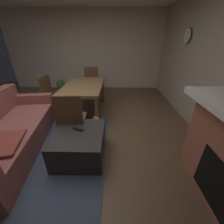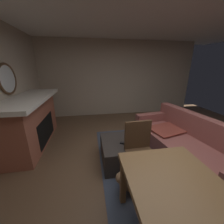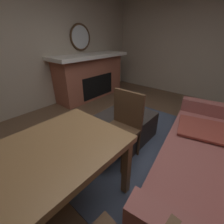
{
  "view_description": "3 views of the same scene",
  "coord_description": "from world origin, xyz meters",
  "px_view_note": "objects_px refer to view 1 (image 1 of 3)",
  "views": [
    {
      "loc": [
        -2.17,
        -0.99,
        1.67
      ],
      "look_at": [
        -0.17,
        -0.94,
        0.65
      ],
      "focal_mm": 22.4,
      "sensor_mm": 36.0,
      "label": 1
    },
    {
      "loc": [
        1.68,
        -0.98,
        1.75
      ],
      "look_at": [
        -0.4,
        -0.64,
        1.04
      ],
      "focal_mm": 21.71,
      "sensor_mm": 36.0,
      "label": 2
    },
    {
      "loc": [
        1.29,
        0.75,
        1.55
      ],
      "look_at": [
        0.14,
        -0.23,
        0.78
      ],
      "focal_mm": 24.1,
      "sensor_mm": 36.0,
      "label": 3
    }
  ],
  "objects_px": {
    "dining_table": "(84,88)",
    "dining_chair_east": "(92,81)",
    "dining_chair_west": "(71,116)",
    "couch": "(5,135)",
    "tv_remote": "(78,129)",
    "potted_plant": "(61,86)",
    "ottoman_coffee_table": "(80,144)",
    "small_dog": "(88,123)",
    "dining_chair_north": "(51,93)",
    "wall_clock": "(188,36)"
  },
  "relations": [
    {
      "from": "ottoman_coffee_table",
      "to": "dining_table",
      "type": "distance_m",
      "value": 1.61
    },
    {
      "from": "dining_chair_north",
      "to": "wall_clock",
      "type": "distance_m",
      "value": 3.45
    },
    {
      "from": "ottoman_coffee_table",
      "to": "small_dog",
      "type": "relative_size",
      "value": 1.49
    },
    {
      "from": "dining_chair_west",
      "to": "potted_plant",
      "type": "height_order",
      "value": "dining_chair_west"
    },
    {
      "from": "wall_clock",
      "to": "ottoman_coffee_table",
      "type": "bearing_deg",
      "value": 131.06
    },
    {
      "from": "dining_chair_east",
      "to": "couch",
      "type": "bearing_deg",
      "value": 158.41
    },
    {
      "from": "ottoman_coffee_table",
      "to": "dining_chair_east",
      "type": "xyz_separation_m",
      "value": [
        2.71,
        0.21,
        0.31
      ]
    },
    {
      "from": "couch",
      "to": "dining_table",
      "type": "relative_size",
      "value": 1.49
    },
    {
      "from": "tv_remote",
      "to": "potted_plant",
      "type": "distance_m",
      "value": 3.25
    },
    {
      "from": "tv_remote",
      "to": "couch",
      "type": "bearing_deg",
      "value": 114.46
    },
    {
      "from": "small_dog",
      "to": "wall_clock",
      "type": "bearing_deg",
      "value": -61.4
    },
    {
      "from": "small_dog",
      "to": "dining_table",
      "type": "bearing_deg",
      "value": 13.21
    },
    {
      "from": "couch",
      "to": "dining_chair_east",
      "type": "distance_m",
      "value": 2.82
    },
    {
      "from": "dining_chair_west",
      "to": "potted_plant",
      "type": "bearing_deg",
      "value": 23.26
    },
    {
      "from": "potted_plant",
      "to": "small_dog",
      "type": "distance_m",
      "value": 2.7
    },
    {
      "from": "tv_remote",
      "to": "potted_plant",
      "type": "height_order",
      "value": "same"
    },
    {
      "from": "ottoman_coffee_table",
      "to": "wall_clock",
      "type": "distance_m",
      "value": 3.26
    },
    {
      "from": "dining_table",
      "to": "dining_chair_north",
      "type": "height_order",
      "value": "dining_chair_north"
    },
    {
      "from": "couch",
      "to": "wall_clock",
      "type": "bearing_deg",
      "value": -62.36
    },
    {
      "from": "ottoman_coffee_table",
      "to": "potted_plant",
      "type": "bearing_deg",
      "value": 24.03
    },
    {
      "from": "couch",
      "to": "potted_plant",
      "type": "xyz_separation_m",
      "value": [
        2.94,
        0.11,
        -0.05
      ]
    },
    {
      "from": "tv_remote",
      "to": "wall_clock",
      "type": "xyz_separation_m",
      "value": [
        1.8,
        -2.19,
        1.32
      ]
    },
    {
      "from": "dining_table",
      "to": "potted_plant",
      "type": "xyz_separation_m",
      "value": [
        1.51,
        1.15,
        -0.41
      ]
    },
    {
      "from": "wall_clock",
      "to": "tv_remote",
      "type": "bearing_deg",
      "value": 129.49
    },
    {
      "from": "ottoman_coffee_table",
      "to": "tv_remote",
      "type": "height_order",
      "value": "tv_remote"
    },
    {
      "from": "dining_table",
      "to": "dining_chair_east",
      "type": "distance_m",
      "value": 1.19
    },
    {
      "from": "potted_plant",
      "to": "dining_chair_east",
      "type": "bearing_deg",
      "value": -105.99
    },
    {
      "from": "dining_chair_east",
      "to": "potted_plant",
      "type": "height_order",
      "value": "dining_chair_east"
    },
    {
      "from": "ottoman_coffee_table",
      "to": "dining_table",
      "type": "bearing_deg",
      "value": 7.6
    },
    {
      "from": "potted_plant",
      "to": "tv_remote",
      "type": "bearing_deg",
      "value": -155.75
    },
    {
      "from": "ottoman_coffee_table",
      "to": "potted_plant",
      "type": "height_order",
      "value": "potted_plant"
    },
    {
      "from": "dining_chair_north",
      "to": "couch",
      "type": "bearing_deg",
      "value": 171.92
    },
    {
      "from": "tv_remote",
      "to": "small_dog",
      "type": "bearing_deg",
      "value": 23.98
    },
    {
      "from": "couch",
      "to": "dining_table",
      "type": "xyz_separation_m",
      "value": [
        1.43,
        -1.04,
        0.36
      ]
    },
    {
      "from": "dining_table",
      "to": "dining_chair_north",
      "type": "relative_size",
      "value": 1.69
    },
    {
      "from": "dining_table",
      "to": "small_dog",
      "type": "height_order",
      "value": "dining_table"
    },
    {
      "from": "small_dog",
      "to": "wall_clock",
      "type": "distance_m",
      "value": 2.95
    },
    {
      "from": "dining_chair_west",
      "to": "dining_chair_north",
      "type": "bearing_deg",
      "value": 35.21
    },
    {
      "from": "couch",
      "to": "dining_chair_north",
      "type": "relative_size",
      "value": 2.52
    },
    {
      "from": "small_dog",
      "to": "wall_clock",
      "type": "height_order",
      "value": "wall_clock"
    },
    {
      "from": "potted_plant",
      "to": "wall_clock",
      "type": "height_order",
      "value": "wall_clock"
    },
    {
      "from": "wall_clock",
      "to": "dining_chair_north",
      "type": "bearing_deg",
      "value": 96.14
    },
    {
      "from": "potted_plant",
      "to": "ottoman_coffee_table",
      "type": "bearing_deg",
      "value": -155.97
    },
    {
      "from": "ottoman_coffee_table",
      "to": "dining_table",
      "type": "xyz_separation_m",
      "value": [
        1.53,
        0.2,
        0.44
      ]
    },
    {
      "from": "dining_chair_west",
      "to": "couch",
      "type": "bearing_deg",
      "value": 103.69
    },
    {
      "from": "ottoman_coffee_table",
      "to": "dining_table",
      "type": "height_order",
      "value": "dining_table"
    },
    {
      "from": "dining_table",
      "to": "dining_chair_west",
      "type": "relative_size",
      "value": 1.69
    },
    {
      "from": "dining_table",
      "to": "dining_chair_east",
      "type": "bearing_deg",
      "value": 0.25
    },
    {
      "from": "dining_chair_west",
      "to": "small_dog",
      "type": "xyz_separation_m",
      "value": [
        0.35,
        -0.19,
        -0.35
      ]
    },
    {
      "from": "couch",
      "to": "ottoman_coffee_table",
      "type": "bearing_deg",
      "value": -94.65
    }
  ]
}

